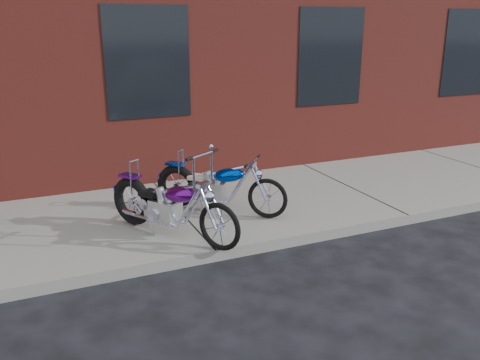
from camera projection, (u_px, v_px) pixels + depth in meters
name	position (u px, v px, depth m)	size (l,w,h in m)	color
ground	(216.00, 262.00, 6.26)	(120.00, 120.00, 0.00)	#282730
sidewalk	(180.00, 216.00, 7.55)	(22.00, 3.00, 0.15)	gray
chopper_purple	(170.00, 208.00, 6.56)	(1.21, 1.85, 1.19)	black
chopper_blue	(217.00, 188.00, 7.40)	(1.54, 1.47, 0.89)	black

